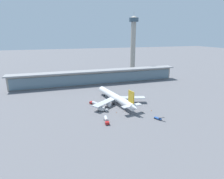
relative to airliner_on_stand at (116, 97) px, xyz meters
name	(u,v)px	position (x,y,z in m)	size (l,w,h in m)	color
ground_plane	(119,105)	(1.45, -3.70, -5.04)	(1200.00, 1200.00, 0.00)	slate
airliner_on_stand	(116,97)	(0.00, 0.00, 0.00)	(45.57, 59.93, 16.02)	white
service_truck_near_nose_red	(106,120)	(-16.53, -29.60, -3.34)	(3.63, 8.84, 2.95)	#B21E1E
service_truck_under_wing_blue	(158,118)	(16.36, -36.20, -4.24)	(4.48, 6.61, 2.70)	#234C9E
service_truck_mid_apron_grey	(102,109)	(-14.32, -11.74, -3.35)	(7.21, 6.23, 3.10)	gray
service_truck_by_tail_red	(94,103)	(-17.11, 1.88, -3.34)	(6.07, 8.63, 2.95)	#B21E1E
terminal_building	(98,77)	(1.45, 66.34, 2.82)	(183.60, 12.80, 15.20)	#9E998E
control_tower	(133,42)	(58.16, 100.52, 38.52)	(12.00, 12.00, 80.19)	#9E998E
safety_cone_alpha	(152,111)	(19.34, -22.37, -4.73)	(0.62, 0.62, 0.70)	orange
safety_cone_bravo	(143,112)	(12.38, -22.65, -4.73)	(0.62, 0.62, 0.70)	orange
safety_cone_charlie	(117,112)	(-5.58, -17.47, -4.73)	(0.62, 0.62, 0.70)	orange
safety_cone_delta	(125,111)	(1.05, -16.95, -4.73)	(0.62, 0.62, 0.70)	orange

